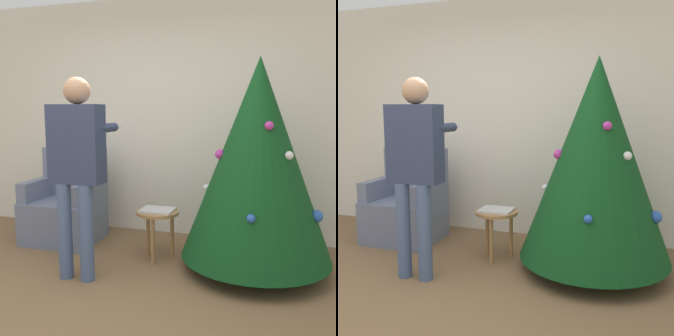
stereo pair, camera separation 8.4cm
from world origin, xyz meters
The scene contains 7 objects.
ground_plane centered at (0.00, 0.00, 0.00)m, with size 14.00×14.00×0.00m, color brown.
wall_back centered at (0.00, 2.23, 1.35)m, with size 8.00×0.06×2.70m.
christmas_tree centered at (1.17, 1.36, 1.02)m, with size 1.33×1.33×1.90m.
armchair centered at (-0.92, 1.61, 0.35)m, with size 0.76×0.67×1.01m.
person_standing centered at (-0.27, 0.77, 1.04)m, with size 0.47×0.57×1.72m.
side_stool centered at (0.25, 1.36, 0.40)m, with size 0.41×0.41×0.48m.
laptop centered at (0.25, 1.36, 0.49)m, with size 0.31×0.26×0.02m.
Camera 1 is at (1.42, -2.14, 1.44)m, focal length 42.00 mm.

